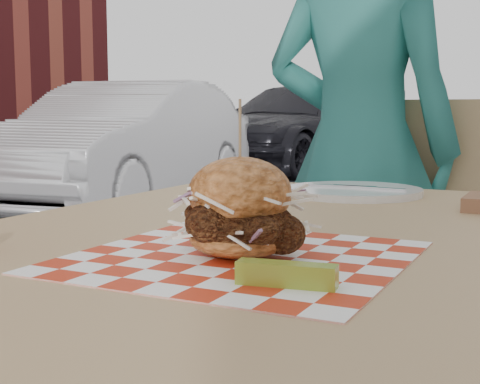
# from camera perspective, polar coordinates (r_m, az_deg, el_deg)

# --- Properties ---
(diner) EXTENTS (0.60, 0.41, 1.61)m
(diner) POSITION_cam_1_polar(r_m,az_deg,el_deg) (1.99, 10.11, 3.60)
(diner) COLOR #297770
(diner) RESTS_ON ground
(car_white) EXTENTS (1.78, 3.82, 1.21)m
(car_white) POSITION_cam_1_polar(r_m,az_deg,el_deg) (6.49, -9.68, 4.03)
(car_white) COLOR silver
(car_white) RESTS_ON ground
(car_dark) EXTENTS (2.56, 4.86, 1.34)m
(car_dark) POSITION_cam_1_polar(r_m,az_deg,el_deg) (10.53, 5.22, 5.49)
(car_dark) COLOR black
(car_dark) RESTS_ON ground
(patio_table) EXTENTS (0.80, 1.20, 0.75)m
(patio_table) POSITION_cam_1_polar(r_m,az_deg,el_deg) (0.96, 1.91, -7.78)
(patio_table) COLOR tan
(patio_table) RESTS_ON ground
(patio_chair) EXTENTS (0.47, 0.48, 0.95)m
(patio_chair) POSITION_cam_1_polar(r_m,az_deg,el_deg) (1.97, 14.41, -3.94)
(patio_chair) COLOR tan
(patio_chair) RESTS_ON ground
(paper_liner) EXTENTS (0.36, 0.36, 0.00)m
(paper_liner) POSITION_cam_1_polar(r_m,az_deg,el_deg) (0.76, 0.00, -5.56)
(paper_liner) COLOR red
(paper_liner) RESTS_ON patio_table
(sandwich) EXTENTS (0.16, 0.16, 0.18)m
(sandwich) POSITION_cam_1_polar(r_m,az_deg,el_deg) (0.75, 0.00, -1.83)
(sandwich) COLOR #D27C3B
(sandwich) RESTS_ON paper_liner
(pickle_spear) EXTENTS (0.10, 0.04, 0.02)m
(pickle_spear) POSITION_cam_1_polar(r_m,az_deg,el_deg) (0.63, 3.99, -7.02)
(pickle_spear) COLOR #9BA02E
(pickle_spear) RESTS_ON paper_liner
(place_setting) EXTENTS (0.27, 0.27, 0.02)m
(place_setting) POSITION_cam_1_polar(r_m,az_deg,el_deg) (1.35, 9.66, 0.07)
(place_setting) COLOR white
(place_setting) RESTS_ON patio_table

